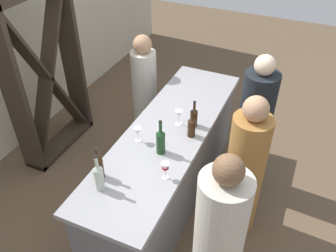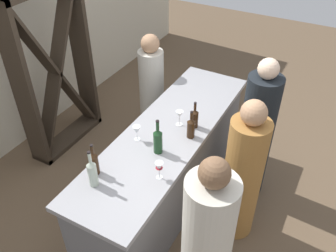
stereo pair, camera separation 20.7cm
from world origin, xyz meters
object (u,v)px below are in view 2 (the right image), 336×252
at_px(wine_glass_near_right, 137,130).
at_px(person_server_behind, 152,92).
at_px(wine_rack, 55,73).
at_px(wine_glass_near_center, 179,115).
at_px(wine_bottle_leftmost_clear_pale, 92,172).
at_px(person_right_guest, 242,177).
at_px(wine_glass_near_left, 159,168).
at_px(wine_bottle_rightmost_amber_brown, 195,118).
at_px(wine_bottle_second_left_amber_brown, 94,162).
at_px(wine_bottle_center_olive_green, 158,140).
at_px(person_left_guest, 206,248).
at_px(person_center_guest, 256,135).
at_px(wine_bottle_second_right_amber_brown, 191,127).

bearing_deg(wine_glass_near_right, person_server_behind, 24.82).
relative_size(wine_rack, wine_glass_near_center, 12.82).
height_order(wine_bottle_leftmost_clear_pale, person_right_guest, person_right_guest).
bearing_deg(wine_glass_near_left, wine_bottle_rightmost_amber_brown, 3.15).
relative_size(wine_bottle_rightmost_amber_brown, wine_glass_near_right, 1.87).
xyz_separation_m(wine_rack, wine_bottle_rightmost_amber_brown, (-0.11, -1.84, 0.06)).
bearing_deg(wine_bottle_second_left_amber_brown, wine_bottle_center_olive_green, -34.18).
relative_size(wine_bottle_leftmost_clear_pale, person_left_guest, 0.21).
xyz_separation_m(wine_bottle_leftmost_clear_pale, wine_bottle_rightmost_amber_brown, (1.05, -0.38, -0.03)).
bearing_deg(person_left_guest, wine_bottle_second_left_amber_brown, -15.93).
bearing_deg(person_center_guest, person_server_behind, 7.35).
height_order(wine_bottle_leftmost_clear_pale, wine_glass_near_right, wine_bottle_leftmost_clear_pale).
relative_size(wine_glass_near_left, person_server_behind, 0.11).
xyz_separation_m(wine_rack, wine_bottle_leftmost_clear_pale, (-1.16, -1.47, 0.09)).
relative_size(wine_glass_near_left, wine_glass_near_right, 1.10).
bearing_deg(wine_glass_near_center, wine_glass_near_right, 148.23).
xyz_separation_m(wine_bottle_second_left_amber_brown, wine_glass_near_left, (0.20, -0.48, -0.00)).
relative_size(wine_bottle_second_right_amber_brown, wine_glass_near_left, 1.74).
xyz_separation_m(wine_bottle_center_olive_green, wine_glass_near_right, (0.05, 0.25, -0.03)).
distance_m(wine_glass_near_center, person_center_guest, 0.86).
relative_size(wine_bottle_leftmost_clear_pale, wine_bottle_second_left_amber_brown, 1.14).
bearing_deg(person_left_guest, person_server_behind, -60.71).
relative_size(wine_rack, person_center_guest, 1.24).
relative_size(wine_bottle_second_right_amber_brown, person_right_guest, 0.19).
bearing_deg(person_right_guest, person_left_guest, 99.11).
height_order(wine_bottle_leftmost_clear_pale, wine_glass_near_left, wine_bottle_leftmost_clear_pale).
bearing_deg(wine_bottle_leftmost_clear_pale, wine_rack, 51.60).
bearing_deg(wine_bottle_second_right_amber_brown, wine_glass_near_center, 56.90).
bearing_deg(wine_glass_near_center, person_left_guest, -143.57).
xyz_separation_m(wine_bottle_rightmost_amber_brown, person_server_behind, (0.72, 0.90, -0.39)).
bearing_deg(person_center_guest, wine_bottle_second_left_amber_brown, 74.29).
xyz_separation_m(wine_bottle_center_olive_green, wine_glass_near_left, (-0.27, -0.17, -0.02)).
bearing_deg(wine_bottle_rightmost_amber_brown, person_left_guest, -150.12).
relative_size(wine_bottle_second_right_amber_brown, wine_glass_near_right, 1.91).
height_order(wine_bottle_second_left_amber_brown, wine_bottle_rightmost_amber_brown, wine_bottle_second_left_amber_brown).
bearing_deg(wine_glass_near_left, wine_bottle_second_left_amber_brown, 112.45).
distance_m(wine_bottle_center_olive_green, wine_glass_near_right, 0.26).
relative_size(wine_rack, wine_bottle_center_olive_green, 5.89).
xyz_separation_m(wine_bottle_leftmost_clear_pale, wine_glass_near_right, (0.63, 0.00, -0.03)).
distance_m(wine_bottle_second_right_amber_brown, wine_bottle_rightmost_amber_brown, 0.16).
bearing_deg(wine_bottle_center_olive_green, wine_bottle_second_left_amber_brown, 145.82).
distance_m(wine_bottle_rightmost_amber_brown, wine_glass_near_left, 0.75).
distance_m(wine_bottle_second_left_amber_brown, person_server_behind, 1.77).
height_order(wine_bottle_second_right_amber_brown, person_center_guest, person_center_guest).
bearing_deg(wine_bottle_center_olive_green, wine_bottle_second_right_amber_brown, -26.38).
relative_size(wine_bottle_second_left_amber_brown, wine_glass_near_right, 2.03).
bearing_deg(person_right_guest, wine_rack, 1.52).
distance_m(wine_bottle_leftmost_clear_pale, person_server_behind, 1.89).
bearing_deg(wine_glass_near_center, wine_bottle_second_left_amber_brown, 161.47).
distance_m(wine_bottle_center_olive_green, person_right_guest, 0.85).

